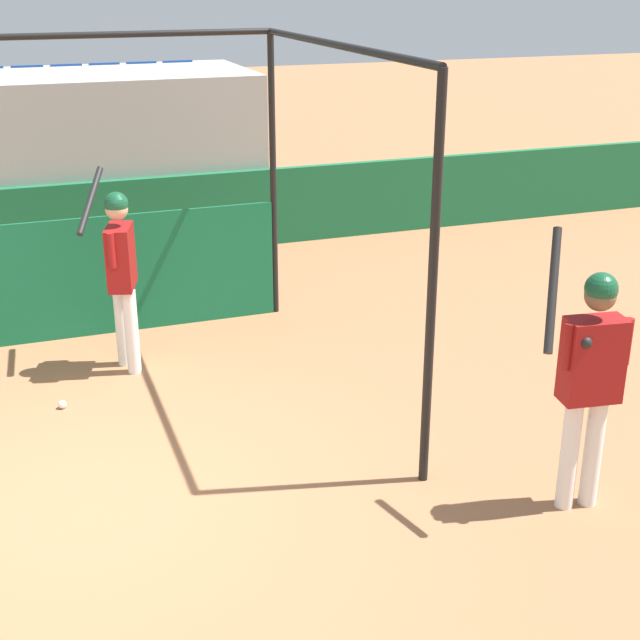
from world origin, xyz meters
TOP-DOWN VIEW (x-y plane):
  - ground_plane at (0.00, 0.00)m, footprint 60.00×60.00m
  - outfield_wall at (0.00, 5.98)m, footprint 24.00×0.12m
  - bleacher_section at (0.00, 7.24)m, footprint 6.50×2.40m
  - batting_cage at (0.80, 2.61)m, footprint 3.48×3.90m
  - player_batter at (0.69, 2.36)m, footprint 0.55×0.90m
  - player_waiting at (3.39, -1.16)m, footprint 0.76×0.49m
  - baseball at (0.00, 1.68)m, footprint 0.07×0.07m

SIDE VIEW (x-z plane):
  - ground_plane at x=0.00m, z-range 0.00..0.00m
  - baseball at x=0.00m, z-range 0.00..0.07m
  - outfield_wall at x=0.00m, z-range 0.00..1.07m
  - player_batter at x=0.69m, z-range 0.12..2.00m
  - player_waiting at x=3.39m, z-range 0.05..2.11m
  - bleacher_section at x=0.00m, z-range 0.00..2.35m
  - batting_cage at x=0.80m, z-range -0.22..2.87m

